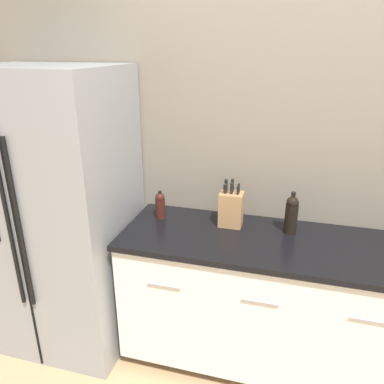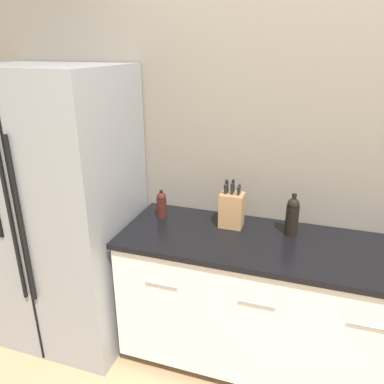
{
  "view_description": "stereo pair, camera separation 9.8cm",
  "coord_description": "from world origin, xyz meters",
  "px_view_note": "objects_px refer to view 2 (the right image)",
  "views": [
    {
      "loc": [
        -0.09,
        -1.23,
        1.98
      ],
      "look_at": [
        -0.64,
        0.78,
        1.17
      ],
      "focal_mm": 35.0,
      "sensor_mm": 36.0,
      "label": 1
    },
    {
      "loc": [
        0.01,
        -1.2,
        1.98
      ],
      "look_at": [
        -0.64,
        0.78,
        1.17
      ],
      "focal_mm": 35.0,
      "sensor_mm": 36.0,
      "label": 2
    }
  ],
  "objects_px": {
    "refrigerator": "(61,211)",
    "knife_block": "(232,209)",
    "oil_bottle": "(162,204)",
    "wine_bottle": "(292,216)"
  },
  "relations": [
    {
      "from": "refrigerator",
      "to": "knife_block",
      "type": "xyz_separation_m",
      "value": [
        1.13,
        0.19,
        0.09
      ]
    },
    {
      "from": "knife_block",
      "to": "oil_bottle",
      "type": "bearing_deg",
      "value": -178.59
    },
    {
      "from": "wine_bottle",
      "to": "oil_bottle",
      "type": "xyz_separation_m",
      "value": [
        -0.84,
        -0.01,
        -0.03
      ]
    },
    {
      "from": "refrigerator",
      "to": "wine_bottle",
      "type": "bearing_deg",
      "value": 7.29
    },
    {
      "from": "refrigerator",
      "to": "oil_bottle",
      "type": "distance_m",
      "value": 0.69
    },
    {
      "from": "wine_bottle",
      "to": "refrigerator",
      "type": "bearing_deg",
      "value": -172.71
    },
    {
      "from": "refrigerator",
      "to": "knife_block",
      "type": "distance_m",
      "value": 1.15
    },
    {
      "from": "oil_bottle",
      "to": "refrigerator",
      "type": "bearing_deg",
      "value": -164.89
    },
    {
      "from": "knife_block",
      "to": "oil_bottle",
      "type": "xyz_separation_m",
      "value": [
        -0.47,
        -0.01,
        -0.02
      ]
    },
    {
      "from": "knife_block",
      "to": "wine_bottle",
      "type": "bearing_deg",
      "value": 0.2
    }
  ]
}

